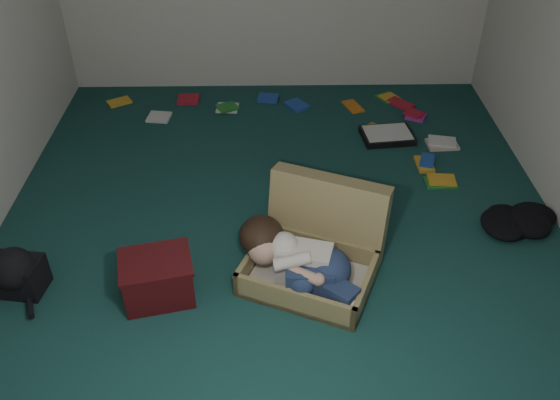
{
  "coord_description": "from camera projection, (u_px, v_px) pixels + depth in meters",
  "views": [
    {
      "loc": [
        -0.06,
        -3.26,
        2.7
      ],
      "look_at": [
        0.0,
        -0.15,
        0.35
      ],
      "focal_mm": 38.0,
      "sensor_mm": 36.0,
      "label": 1
    }
  ],
  "objects": [
    {
      "name": "floor",
      "position": [
        280.0,
        226.0,
        4.23
      ],
      "size": [
        4.5,
        4.5,
        0.0
      ],
      "primitive_type": "plane",
      "color": "#163F3B",
      "rests_on": "ground"
    },
    {
      "name": "wall_front",
      "position": [
        293.0,
        382.0,
        1.65
      ],
      "size": [
        4.5,
        0.0,
        4.5
      ],
      "primitive_type": "plane",
      "rotation": [
        -1.57,
        0.0,
        0.0
      ],
      "color": "silver",
      "rests_on": "ground"
    },
    {
      "name": "suitcase",
      "position": [
        317.0,
        248.0,
        3.79
      ],
      "size": [
        1.02,
        1.0,
        0.57
      ],
      "rotation": [
        0.0,
        0.0,
        -0.4
      ],
      "color": "#948351",
      "rests_on": "floor"
    },
    {
      "name": "person",
      "position": [
        298.0,
        260.0,
        3.64
      ],
      "size": [
        0.75,
        0.63,
        0.36
      ],
      "rotation": [
        0.0,
        0.0,
        -0.4
      ],
      "color": "silver",
      "rests_on": "suitcase"
    },
    {
      "name": "maroon_bin",
      "position": [
        158.0,
        278.0,
        3.6
      ],
      "size": [
        0.49,
        0.42,
        0.3
      ],
      "rotation": [
        0.0,
        0.0,
        0.22
      ],
      "color": "#3F0D10",
      "rests_on": "floor"
    },
    {
      "name": "backpack",
      "position": [
        16.0,
        274.0,
        3.67
      ],
      "size": [
        0.45,
        0.38,
        0.24
      ],
      "primitive_type": null,
      "rotation": [
        0.0,
        0.0,
        -0.14
      ],
      "color": "black",
      "rests_on": "floor"
    },
    {
      "name": "clothing_pile",
      "position": [
        521.0,
        221.0,
        4.16
      ],
      "size": [
        0.6,
        0.56,
        0.15
      ],
      "primitive_type": null,
      "rotation": [
        0.0,
        0.0,
        -0.44
      ],
      "color": "black",
      "rests_on": "floor"
    },
    {
      "name": "paper_tray",
      "position": [
        387.0,
        135.0,
        5.19
      ],
      "size": [
        0.47,
        0.38,
        0.06
      ],
      "rotation": [
        0.0,
        0.0,
        0.11
      ],
      "color": "black",
      "rests_on": "floor"
    },
    {
      "name": "book_scatter",
      "position": [
        318.0,
        118.0,
        5.47
      ],
      "size": [
        3.13,
        1.69,
        0.02
      ],
      "color": "gold",
      "rests_on": "floor"
    }
  ]
}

